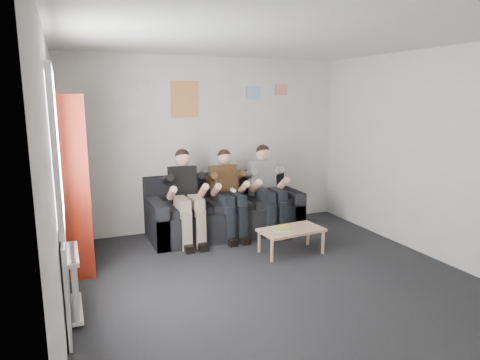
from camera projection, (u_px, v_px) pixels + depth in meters
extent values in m
plane|color=black|center=(282.00, 287.00, 4.79)|extent=(5.00, 5.00, 0.00)
plane|color=silver|center=(288.00, 35.00, 4.27)|extent=(5.00, 5.00, 0.00)
plane|color=silver|center=(210.00, 144.00, 6.79)|extent=(4.50, 0.00, 4.50)
plane|color=silver|center=(54.00, 184.00, 3.68)|extent=(0.00, 5.00, 5.00)
plane|color=silver|center=(443.00, 157.00, 5.37)|extent=(0.00, 5.00, 5.00)
cube|color=black|center=(225.00, 220.00, 6.60)|extent=(2.32, 0.95, 0.44)
cube|color=black|center=(217.00, 187.00, 6.85)|extent=(2.32, 0.21, 0.45)
cube|color=black|center=(156.00, 221.00, 6.18)|extent=(0.19, 0.95, 0.63)
cube|color=black|center=(286.00, 207.00, 6.98)|extent=(0.19, 0.95, 0.63)
cube|color=black|center=(227.00, 204.00, 6.47)|extent=(1.94, 0.65, 0.11)
cube|color=maroon|center=(74.00, 183.00, 5.19)|extent=(0.32, 0.95, 2.12)
cube|color=tan|center=(291.00, 230.00, 5.76)|extent=(0.85, 0.47, 0.03)
cylinder|color=tan|center=(272.00, 251.00, 5.47)|extent=(0.04, 0.04, 0.31)
cylinder|color=tan|center=(323.00, 243.00, 5.76)|extent=(0.04, 0.04, 0.31)
cylinder|color=tan|center=(259.00, 241.00, 5.82)|extent=(0.04, 0.04, 0.31)
cylinder|color=tan|center=(308.00, 234.00, 6.11)|extent=(0.04, 0.04, 0.31)
cube|color=silver|center=(282.00, 231.00, 5.65)|extent=(0.19, 0.14, 0.02)
cube|color=green|center=(282.00, 229.00, 5.68)|extent=(0.19, 0.14, 0.02)
cube|color=gold|center=(282.00, 227.00, 5.71)|extent=(0.19, 0.14, 0.02)
cube|color=black|center=(183.00, 185.00, 6.29)|extent=(0.40, 0.29, 0.57)
sphere|color=#E39F8A|center=(183.00, 159.00, 6.18)|extent=(0.22, 0.22, 0.22)
sphere|color=black|center=(182.00, 156.00, 6.18)|extent=(0.21, 0.21, 0.21)
cube|color=gray|center=(188.00, 202.00, 6.05)|extent=(0.36, 0.46, 0.15)
cube|color=gray|center=(193.00, 230.00, 5.92)|extent=(0.34, 0.14, 0.55)
cube|color=black|center=(195.00, 247.00, 5.91)|extent=(0.34, 0.26, 0.10)
cube|color=#553B1C|center=(224.00, 182.00, 6.53)|extent=(0.38, 0.28, 0.54)
sphere|color=#E39F8A|center=(225.00, 158.00, 6.42)|extent=(0.21, 0.21, 0.21)
sphere|color=black|center=(224.00, 156.00, 6.43)|extent=(0.20, 0.20, 0.20)
cube|color=black|center=(231.00, 198.00, 6.30)|extent=(0.35, 0.44, 0.14)
cube|color=black|center=(236.00, 224.00, 6.18)|extent=(0.33, 0.13, 0.55)
cube|color=black|center=(238.00, 240.00, 6.17)|extent=(0.33, 0.25, 0.10)
cube|color=white|center=(233.00, 190.00, 6.19)|extent=(0.04, 0.13, 0.04)
cube|color=white|center=(262.00, 178.00, 6.77)|extent=(0.40, 0.30, 0.57)
sphere|color=#E39F8A|center=(263.00, 154.00, 6.66)|extent=(0.22, 0.22, 0.22)
sphere|color=black|center=(263.00, 151.00, 6.67)|extent=(0.21, 0.21, 0.21)
cube|color=black|center=(270.00, 194.00, 6.54)|extent=(0.36, 0.47, 0.15)
cube|color=black|center=(277.00, 220.00, 6.40)|extent=(0.34, 0.14, 0.55)
cube|color=black|center=(278.00, 235.00, 6.39)|extent=(0.34, 0.26, 0.10)
cylinder|color=silver|center=(76.00, 294.00, 3.84)|extent=(0.06, 0.06, 0.60)
cylinder|color=silver|center=(75.00, 290.00, 3.91)|extent=(0.06, 0.06, 0.60)
cylinder|color=silver|center=(75.00, 287.00, 3.99)|extent=(0.06, 0.06, 0.60)
cylinder|color=silver|center=(75.00, 283.00, 4.06)|extent=(0.06, 0.06, 0.60)
cylinder|color=silver|center=(75.00, 280.00, 4.13)|extent=(0.06, 0.06, 0.60)
cylinder|color=silver|center=(74.00, 277.00, 4.20)|extent=(0.06, 0.06, 0.60)
cylinder|color=silver|center=(74.00, 274.00, 4.28)|extent=(0.06, 0.06, 0.60)
cylinder|color=silver|center=(74.00, 271.00, 4.35)|extent=(0.06, 0.06, 0.60)
cube|color=silver|center=(77.00, 309.00, 4.15)|extent=(0.10, 0.64, 0.04)
cube|color=silver|center=(73.00, 254.00, 4.04)|extent=(0.10, 0.64, 0.04)
cube|color=white|center=(54.00, 147.00, 3.81)|extent=(0.02, 1.00, 1.30)
cube|color=white|center=(49.00, 69.00, 3.69)|extent=(0.05, 1.12, 0.06)
cube|color=white|center=(62.00, 220.00, 3.95)|extent=(0.05, 1.12, 0.06)
cube|color=white|center=(66.00, 273.00, 4.05)|extent=(0.03, 1.30, 0.90)
cube|color=gold|center=(185.00, 99.00, 6.50)|extent=(0.42, 0.01, 0.55)
cube|color=#4081DB|center=(253.00, 93.00, 6.91)|extent=(0.25, 0.01, 0.20)
cube|color=#BB3A92|center=(281.00, 90.00, 7.09)|extent=(0.22, 0.01, 0.18)
cube|color=white|center=(144.00, 85.00, 6.23)|extent=(0.20, 0.01, 0.14)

